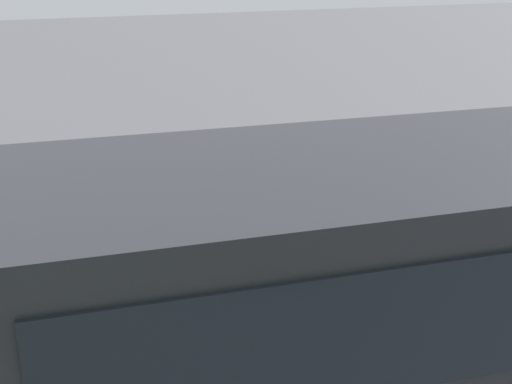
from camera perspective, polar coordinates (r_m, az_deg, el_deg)
name	(u,v)px	position (r m, az deg, el deg)	size (l,w,h in m)	color
ground_plane	(346,254)	(11.17, 7.86, -5.42)	(80.00, 80.00, 0.00)	#4C4C51
tour_bus	(457,307)	(6.66, 17.18, -9.62)	(9.23, 3.04, 3.25)	#26262B
spectator_far_left	(373,235)	(9.47, 10.17, -3.68)	(0.58, 0.34, 1.72)	black
spectator_left	(293,244)	(9.11, 3.24, -4.56)	(0.57, 0.31, 1.70)	black
spectator_centre	(227,250)	(8.74, -2.54, -5.13)	(0.58, 0.38, 1.81)	black
parked_motorcycle_silver	(479,277)	(9.88, 18.91, -7.03)	(2.04, 0.64, 0.99)	black
stunt_motorcycle	(167,173)	(13.21, -7.76, 1.68)	(1.98, 0.87, 1.23)	black
bay_line_b	(436,203)	(13.69, 15.45, -0.92)	(0.27, 3.93, 0.01)	white
bay_line_c	(327,219)	(12.52, 6.22, -2.33)	(0.28, 4.28, 0.01)	white
bay_line_d	(204,236)	(11.75, -4.58, -3.90)	(0.27, 3.96, 0.01)	white
bay_line_e	(64,257)	(11.45, -16.46, -5.45)	(0.29, 4.43, 0.01)	white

